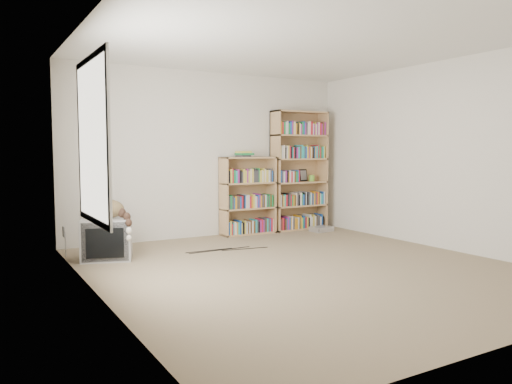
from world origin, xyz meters
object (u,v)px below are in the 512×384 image
cat (109,212)px  bookcase_short (247,199)px  dvd_player (321,229)px  bookcase_tall (299,174)px  crt_tv (107,239)px

cat → bookcase_short: bookcase_short is taller
bookcase_short → dvd_player: 1.33m
cat → dvd_player: bearing=28.9°
dvd_player → bookcase_tall: bearing=107.5°
bookcase_tall → dvd_player: bookcase_tall is taller
crt_tv → bookcase_short: (2.37, 0.75, 0.30)m
bookcase_short → dvd_player: bookcase_short is taller
crt_tv → bookcase_short: bearing=36.0°
cat → bookcase_tall: bookcase_tall is taller
cat → bookcase_tall: (3.34, 0.85, 0.34)m
cat → dvd_player: cat is taller
cat → dvd_player: 3.60m
bookcase_tall → dvd_player: size_ratio=5.71×
dvd_player → bookcase_short: bearing=154.1°
crt_tv → dvd_player: size_ratio=2.06×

